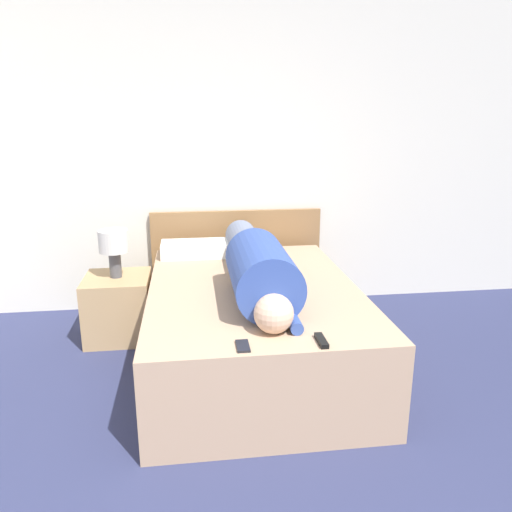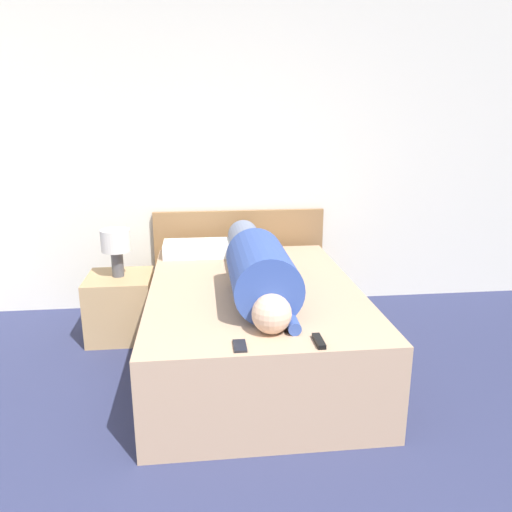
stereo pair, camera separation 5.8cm
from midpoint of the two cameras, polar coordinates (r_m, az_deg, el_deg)
name	(u,v)px [view 1 (the left image)]	position (r m, az deg, el deg)	size (l,w,h in m)	color
wall_back	(228,159)	(4.37, -3.59, 10.99)	(6.11, 0.06, 2.60)	silver
bed	(253,325)	(3.44, -0.82, -7.88)	(1.37, 2.00, 0.57)	tan
headboard	(237,258)	(4.46, -2.56, -0.25)	(1.49, 0.04, 0.86)	olive
nightstand	(119,307)	(4.00, -15.82, -5.63)	(0.48, 0.49, 0.49)	tan
table_lamp	(114,245)	(3.85, -16.37, 1.22)	(0.22, 0.22, 0.36)	#4C4C51
person_lying	(257,265)	(3.22, -0.43, -1.08)	(0.38, 1.80, 0.38)	#DBB293
pillow_near_headboard	(197,249)	(4.07, -7.17, 0.82)	(0.57, 0.29, 0.11)	white
tv_remote	(321,341)	(2.55, 6.84, -9.58)	(0.04, 0.15, 0.02)	black
cell_phone	(243,346)	(2.50, -2.19, -10.24)	(0.06, 0.13, 0.01)	black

